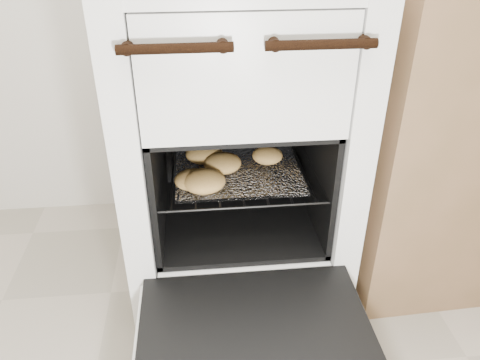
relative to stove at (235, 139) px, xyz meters
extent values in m
cube|color=white|center=(0.00, 0.01, 0.01)|extent=(0.62, 0.66, 0.95)
cylinder|color=black|center=(-0.14, -0.33, 0.36)|extent=(0.23, 0.02, 0.02)
cylinder|color=black|center=(0.14, -0.33, 0.36)|extent=(0.23, 0.02, 0.02)
cube|color=black|center=(0.00, -0.52, -0.25)|extent=(0.54, 0.41, 0.02)
cube|color=white|center=(0.00, -0.52, -0.27)|extent=(0.56, 0.43, 0.02)
cylinder|color=black|center=(-0.22, -0.07, -0.06)|extent=(0.01, 0.43, 0.01)
cylinder|color=black|center=(0.22, -0.07, -0.06)|extent=(0.01, 0.43, 0.01)
cylinder|color=black|center=(0.00, -0.27, -0.06)|extent=(0.44, 0.01, 0.01)
cylinder|color=black|center=(0.00, 0.14, -0.06)|extent=(0.44, 0.01, 0.01)
cylinder|color=black|center=(-0.19, -0.07, -0.06)|extent=(0.01, 0.41, 0.01)
cylinder|color=black|center=(-0.12, -0.07, -0.06)|extent=(0.01, 0.41, 0.01)
cylinder|color=black|center=(-0.06, -0.07, -0.06)|extent=(0.01, 0.41, 0.01)
cylinder|color=black|center=(0.00, -0.07, -0.06)|extent=(0.01, 0.41, 0.01)
cylinder|color=black|center=(0.06, -0.07, -0.06)|extent=(0.01, 0.41, 0.01)
cylinder|color=black|center=(0.12, -0.07, -0.06)|extent=(0.01, 0.41, 0.01)
cylinder|color=black|center=(0.19, -0.07, -0.06)|extent=(0.01, 0.41, 0.01)
cube|color=white|center=(0.00, -0.09, -0.05)|extent=(0.35, 0.31, 0.01)
ellipsoid|color=#D6AD55|center=(-0.09, -0.03, -0.03)|extent=(0.14, 0.14, 0.04)
ellipsoid|color=#D6AD55|center=(-0.04, -0.09, -0.03)|extent=(0.14, 0.14, 0.05)
ellipsoid|color=#D6AD55|center=(-0.09, -0.03, -0.03)|extent=(0.15, 0.15, 0.05)
ellipsoid|color=#D6AD55|center=(-0.13, -0.17, -0.03)|extent=(0.11, 0.11, 0.04)
ellipsoid|color=#D6AD55|center=(0.09, -0.06, -0.03)|extent=(0.10, 0.10, 0.04)
ellipsoid|color=#D6AD55|center=(-0.10, -0.19, -0.02)|extent=(0.16, 0.16, 0.05)
camera|label=1|loc=(-0.11, -1.25, 0.60)|focal=35.00mm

